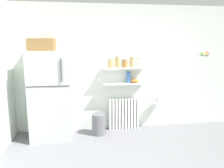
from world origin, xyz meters
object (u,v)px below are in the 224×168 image
refrigerator (51,93)px  storage_jar_1 (117,62)px  shelf_bowl (135,81)px  storage_jar_2 (125,63)px  storage_jar_0 (110,63)px  trash_bin (99,124)px  hanging_fruit_basket (204,54)px  vase (129,77)px  radiator (124,114)px  storage_jar_3 (132,62)px  storage_jar_4 (139,63)px

refrigerator → storage_jar_1: size_ratio=8.23×
shelf_bowl → storage_jar_2: bearing=180.0°
storage_jar_0 → shelf_bowl: 0.64m
storage_jar_0 → trash_bin: 1.25m
hanging_fruit_basket → vase: bearing=163.5°
storage_jar_2 → hanging_fruit_basket: 1.55m
radiator → storage_jar_0: storage_jar_0 is taller
trash_bin → hanging_fruit_basket: 2.49m
vase → shelf_bowl: bearing=0.0°
storage_jar_0 → storage_jar_2: 0.30m
storage_jar_3 → vase: storage_jar_3 is taller
refrigerator → storage_jar_2: 1.58m
trash_bin → vase: bearing=16.9°
trash_bin → hanging_fruit_basket: (2.05, -0.22, 1.40)m
storage_jar_3 → hanging_fruit_basket: hanging_fruit_basket is taller
storage_jar_2 → storage_jar_4: 0.30m
storage_jar_4 → hanging_fruit_basket: size_ratio=0.68×
refrigerator → shelf_bowl: size_ratio=10.62×
storage_jar_1 → radiator: bearing=11.4°
radiator → trash_bin: size_ratio=1.56×
storage_jar_1 → storage_jar_3: bearing=-0.0°
storage_jar_0 → vase: (0.38, 0.00, -0.29)m
storage_jar_4 → trash_bin: 1.51m
storage_jar_2 → radiator: bearing=90.0°
storage_jar_2 → trash_bin: bearing=-160.7°
storage_jar_3 → storage_jar_4: size_ratio=1.12×
radiator → storage_jar_1: bearing=-168.6°
shelf_bowl → trash_bin: size_ratio=0.42×
vase → refrigerator: bearing=-172.5°
refrigerator → shelf_bowl: refrigerator is taller
vase → shelf_bowl: vase is taller
storage_jar_1 → hanging_fruit_basket: hanging_fruit_basket is taller
storage_jar_2 → trash_bin: 1.35m
storage_jar_1 → trash_bin: bearing=-154.5°
storage_jar_0 → storage_jar_4: storage_jar_4 is taller
storage_jar_2 → shelf_bowl: storage_jar_2 is taller
radiator → storage_jar_2: 1.09m
storage_jar_2 → vase: storage_jar_2 is taller
vase → radiator: bearing=160.4°
refrigerator → vase: bearing=7.5°
storage_jar_4 → hanging_fruit_basket: bearing=-19.3°
storage_jar_1 → storage_jar_0: bearing=180.0°
storage_jar_0 → trash_bin: size_ratio=0.43×
storage_jar_0 → shelf_bowl: storage_jar_0 is taller
storage_jar_0 → shelf_bowl: size_ratio=1.02×
refrigerator → storage_jar_1: refrigerator is taller
storage_jar_0 → shelf_bowl: (0.52, 0.00, -0.37)m
storage_jar_2 → shelf_bowl: size_ratio=0.98×
storage_jar_2 → storage_jar_1: bearing=180.0°
storage_jar_2 → vase: bearing=0.0°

